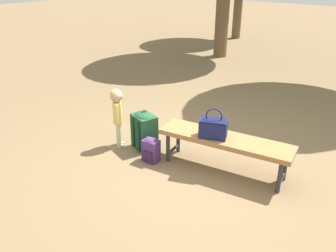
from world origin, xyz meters
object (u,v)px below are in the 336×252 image
at_px(backpack_large, 144,129).
at_px(backpack_small, 151,149).
at_px(child_standing, 117,109).
at_px(park_bench, 225,142).
at_px(handbag, 213,127).

distance_m(backpack_large, backpack_small, 0.38).
distance_m(child_standing, backpack_large, 0.46).
distance_m(park_bench, child_standing, 1.51).
xyz_separation_m(child_standing, backpack_large, (-0.33, -0.17, -0.27)).
bearing_deg(backpack_large, child_standing, 27.41).
bearing_deg(handbag, backpack_large, 4.15).
bearing_deg(backpack_large, handbag, -175.85).
relative_size(handbag, backpack_small, 1.08).
distance_m(park_bench, backpack_large, 1.16).
distance_m(child_standing, backpack_small, 0.73).
bearing_deg(child_standing, handbag, -169.75).
height_order(handbag, backpack_large, handbag).
bearing_deg(child_standing, backpack_large, -152.59).
height_order(child_standing, backpack_large, child_standing).
distance_m(handbag, backpack_small, 0.88).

